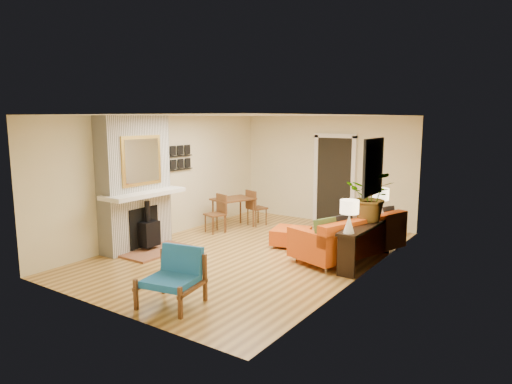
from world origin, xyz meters
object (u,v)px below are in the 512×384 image
ottoman (291,236)px  lamp_far (381,199)px  sofa (352,237)px  lamp_near (349,212)px  houseplant (372,196)px  console_table (366,232)px  dining_table (235,204)px  blue_chair (175,273)px

ottoman → lamp_far: (1.65, 0.44, 0.86)m
sofa → lamp_near: bearing=-71.4°
lamp_far → houseplant: size_ratio=0.58×
console_table → houseplant: (-0.01, 0.23, 0.61)m
sofa → dining_table: size_ratio=1.49×
blue_chair → sofa: bearing=70.0°
dining_table → houseplant: houseplant is taller
sofa → blue_chair: (-1.22, -3.36, 0.04)m
blue_chair → lamp_far: size_ratio=1.61×
dining_table → console_table: dining_table is taller
blue_chair → ottoman: bearing=91.6°
dining_table → houseplant: size_ratio=1.76×
blue_chair → dining_table: (-1.93, 3.95, 0.14)m
blue_chair → console_table: 3.50m
sofa → houseplant: houseplant is taller
blue_chair → console_table: size_ratio=0.47×
sofa → blue_chair: size_ratio=2.78×
sofa → blue_chair: 3.58m
lamp_near → lamp_far: bearing=90.0°
lamp_near → lamp_far: size_ratio=1.00×
dining_table → console_table: (3.49, -0.82, 0.01)m
lamp_far → houseplant: 0.48m
sofa → ottoman: bearing=178.8°
dining_table → lamp_far: lamp_far is taller
ottoman → console_table: bearing=-8.8°
sofa → lamp_far: lamp_far is taller
console_table → houseplant: size_ratio=2.00×
blue_chair → dining_table: 4.40m
dining_table → houseplant: 3.58m
blue_chair → lamp_far: bearing=67.8°
blue_chair → lamp_far: lamp_far is taller
ottoman → console_table: size_ratio=0.46×
dining_table → console_table: bearing=-13.2°
blue_chair → console_table: blue_chair is taller
dining_table → lamp_near: size_ratio=3.02×
blue_chair → lamp_far: (1.56, 3.83, 0.64)m
lamp_near → dining_table: bearing=155.4°
ottoman → houseplant: bearing=-0.8°
lamp_far → blue_chair: bearing=-112.2°
lamp_near → sofa: bearing=108.6°
dining_table → lamp_near: bearing=-24.6°
console_table → lamp_far: (0.00, 0.69, 0.49)m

